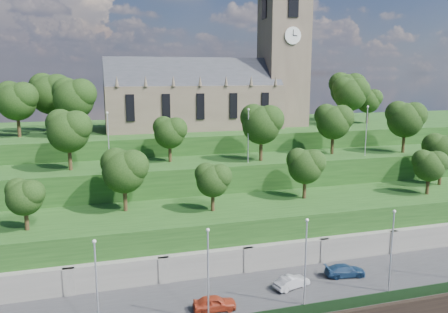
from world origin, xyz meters
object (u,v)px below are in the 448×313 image
object	(u,v)px
church	(218,88)
car_middle	(291,282)
car_right	(345,270)
car_left	(215,303)

from	to	relation	value
church	car_middle	bearing A→B (deg)	-93.58
car_middle	car_right	xyz separation A→B (m)	(7.17, 0.90, -0.00)
car_middle	car_right	world-z (taller)	car_middle
car_right	church	bearing A→B (deg)	14.29
church	car_left	distance (m)	47.81
car_middle	car_right	bearing A→B (deg)	-98.37
car_left	car_right	xyz separation A→B (m)	(16.44, 2.97, -0.05)
church	car_right	xyz separation A→B (m)	(4.68, -38.93, -19.84)
car_left	car_middle	size ratio (longest dim) A/B	1.03
church	car_right	bearing A→B (deg)	-83.14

